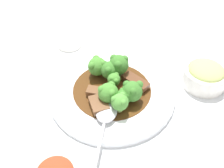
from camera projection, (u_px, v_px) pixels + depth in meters
The scene contains 16 objects.
ground_plane at pixel (112, 93), 0.67m from camera, with size 4.00×4.00×0.00m, color silver.
main_plate at pixel (112, 91), 0.66m from camera, with size 0.32×0.32×0.02m.
beef_strip_0 at pixel (99, 104), 0.61m from camera, with size 0.06×0.06×0.02m.
beef_strip_1 at pixel (136, 82), 0.66m from camera, with size 0.07×0.03×0.01m.
beef_strip_2 at pixel (99, 92), 0.63m from camera, with size 0.07×0.05×0.01m.
broccoli_floret_0 at pixel (109, 70), 0.66m from camera, with size 0.04×0.04×0.05m.
broccoli_floret_1 at pixel (115, 80), 0.64m from camera, with size 0.03×0.03×0.04m.
broccoli_floret_2 at pixel (123, 97), 0.60m from camera, with size 0.04×0.04×0.04m.
broccoli_floret_3 at pixel (119, 64), 0.66m from camera, with size 0.05×0.05×0.06m.
broccoli_floret_4 at pixel (108, 93), 0.60m from camera, with size 0.05×0.05×0.05m.
broccoli_floret_5 at pixel (97, 66), 0.67m from camera, with size 0.05×0.05×0.05m.
broccoli_floret_6 at pixel (133, 90), 0.61m from camera, with size 0.05×0.05×0.05m.
broccoli_floret_7 at pixel (120, 102), 0.58m from camera, with size 0.04×0.04×0.05m.
serving_spoon at pixel (105, 117), 0.58m from camera, with size 0.14×0.22×0.01m.
side_bowl_appetizer at pixel (205, 75), 0.67m from camera, with size 0.11×0.11×0.06m.
sauce_dish at pixel (70, 43), 0.81m from camera, with size 0.08×0.08×0.01m.
Camera 1 is at (-0.28, 0.36, 0.49)m, focal length 42.00 mm.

